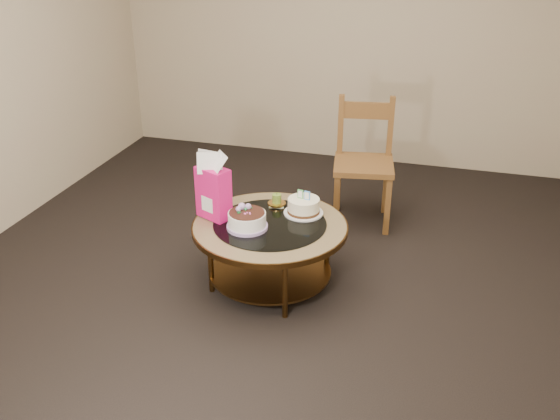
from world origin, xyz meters
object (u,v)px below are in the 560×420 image
(coffee_table, at_px, (270,234))
(dining_chair, at_px, (364,162))
(decorated_cake, at_px, (247,221))
(cream_cake, at_px, (304,206))
(gift_bag, at_px, (213,186))

(coffee_table, xyz_separation_m, dining_chair, (0.43, 1.14, 0.13))
(dining_chair, bearing_deg, decorated_cake, -123.21)
(cream_cake, height_order, gift_bag, gift_bag)
(coffee_table, relative_size, decorated_cake, 3.85)
(decorated_cake, xyz_separation_m, cream_cake, (0.30, 0.30, 0.00))
(decorated_cake, bearing_deg, cream_cake, 45.61)
(gift_bag, relative_size, dining_chair, 0.45)
(dining_chair, bearing_deg, coffee_table, -119.88)
(coffee_table, xyz_separation_m, decorated_cake, (-0.12, -0.10, 0.13))
(decorated_cake, relative_size, gift_bag, 0.59)
(cream_cake, bearing_deg, dining_chair, 86.95)
(decorated_cake, height_order, cream_cake, cream_cake)
(decorated_cake, distance_m, cream_cake, 0.42)
(dining_chair, bearing_deg, cream_cake, -114.42)
(cream_cake, height_order, dining_chair, dining_chair)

